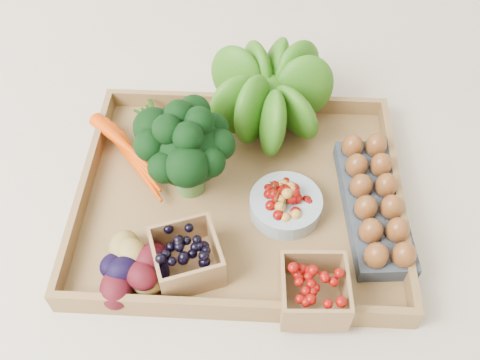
{
  "coord_description": "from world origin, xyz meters",
  "views": [
    {
      "loc": [
        0.03,
        -0.56,
        0.77
      ],
      "look_at": [
        0.0,
        0.0,
        0.06
      ],
      "focal_mm": 40.0,
      "sensor_mm": 36.0,
      "label": 1
    }
  ],
  "objects_px": {
    "cherry_bowl": "(286,205)",
    "egg_carton": "(373,206)",
    "broccoli": "(188,163)",
    "tray": "(240,198)"
  },
  "relations": [
    {
      "from": "cherry_bowl",
      "to": "egg_carton",
      "type": "relative_size",
      "value": 0.46
    },
    {
      "from": "tray",
      "to": "broccoli",
      "type": "distance_m",
      "value": 0.12
    },
    {
      "from": "tray",
      "to": "cherry_bowl",
      "type": "height_order",
      "value": "cherry_bowl"
    },
    {
      "from": "tray",
      "to": "cherry_bowl",
      "type": "bearing_deg",
      "value": -19.15
    },
    {
      "from": "cherry_bowl",
      "to": "egg_carton",
      "type": "distance_m",
      "value": 0.15
    },
    {
      "from": "tray",
      "to": "broccoli",
      "type": "xyz_separation_m",
      "value": [
        -0.09,
        0.01,
        0.07
      ]
    },
    {
      "from": "broccoli",
      "to": "egg_carton",
      "type": "xyz_separation_m",
      "value": [
        0.31,
        -0.04,
        -0.05
      ]
    },
    {
      "from": "tray",
      "to": "egg_carton",
      "type": "bearing_deg",
      "value": -5.43
    },
    {
      "from": "tray",
      "to": "broccoli",
      "type": "relative_size",
      "value": 3.28
    },
    {
      "from": "cherry_bowl",
      "to": "egg_carton",
      "type": "bearing_deg",
      "value": 2.26
    }
  ]
}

